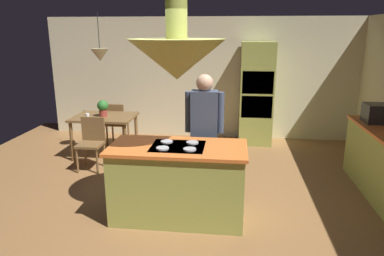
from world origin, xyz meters
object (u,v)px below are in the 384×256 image
at_px(kitchen_island, 178,182).
at_px(dining_table, 104,122).
at_px(chair_by_back_wall, 116,121).
at_px(microwave_on_counter, 381,113).
at_px(potted_plant_on_table, 103,107).
at_px(oven_tower, 256,94).
at_px(person_at_island, 204,128).
at_px(cup_on_table, 87,116).
at_px(chair_facing_island, 92,140).

xyz_separation_m(kitchen_island, dining_table, (-1.70, 2.10, 0.18)).
height_order(chair_by_back_wall, microwave_on_counter, microwave_on_counter).
bearing_deg(chair_by_back_wall, microwave_on_counter, 164.58).
distance_m(dining_table, potted_plant_on_table, 0.27).
distance_m(dining_table, chair_by_back_wall, 0.65).
height_order(oven_tower, person_at_island, oven_tower).
xyz_separation_m(person_at_island, microwave_on_counter, (2.58, 0.81, 0.08)).
distance_m(chair_by_back_wall, cup_on_table, 0.92).
distance_m(chair_facing_island, cup_on_table, 0.57).
relative_size(potted_plant_on_table, microwave_on_counter, 0.65).
height_order(dining_table, chair_by_back_wall, chair_by_back_wall).
relative_size(potted_plant_on_table, cup_on_table, 3.33).
bearing_deg(dining_table, cup_on_table, -137.64).
bearing_deg(cup_on_table, chair_by_back_wall, 74.91).
distance_m(kitchen_island, person_at_island, 0.89).
relative_size(kitchen_island, microwave_on_counter, 3.60).
bearing_deg(potted_plant_on_table, kitchen_island, -50.65).
relative_size(chair_facing_island, potted_plant_on_table, 2.90).
relative_size(dining_table, chair_by_back_wall, 1.27).
relative_size(kitchen_island, potted_plant_on_table, 5.52).
bearing_deg(chair_by_back_wall, potted_plant_on_table, 89.77).
height_order(potted_plant_on_table, microwave_on_counter, microwave_on_counter).
relative_size(oven_tower, cup_on_table, 22.90).
bearing_deg(oven_tower, microwave_on_counter, -45.33).
bearing_deg(oven_tower, person_at_island, -108.06).
distance_m(chair_by_back_wall, microwave_on_counter, 4.74).
bearing_deg(kitchen_island, dining_table, 128.99).
xyz_separation_m(person_at_island, chair_facing_island, (-1.96, 0.79, -0.49)).
distance_m(oven_tower, potted_plant_on_table, 3.04).
relative_size(chair_by_back_wall, cup_on_table, 9.67).
distance_m(oven_tower, cup_on_table, 3.32).
xyz_separation_m(cup_on_table, microwave_on_counter, (4.77, -0.41, 0.27)).
bearing_deg(microwave_on_counter, oven_tower, 134.67).
bearing_deg(person_at_island, dining_table, 143.92).
bearing_deg(kitchen_island, microwave_on_counter, 27.57).
relative_size(chair_by_back_wall, potted_plant_on_table, 2.90).
height_order(oven_tower, dining_table, oven_tower).
bearing_deg(dining_table, kitchen_island, -51.01).
height_order(kitchen_island, chair_by_back_wall, kitchen_island).
relative_size(dining_table, potted_plant_on_table, 3.67).
bearing_deg(person_at_island, potted_plant_on_table, 144.41).
distance_m(potted_plant_on_table, cup_on_table, 0.32).
bearing_deg(person_at_island, oven_tower, 71.94).
relative_size(oven_tower, chair_facing_island, 2.37).
xyz_separation_m(dining_table, person_at_island, (1.96, -1.43, 0.33)).
xyz_separation_m(oven_tower, dining_table, (-2.80, -1.14, -0.38)).
height_order(dining_table, person_at_island, person_at_island).
xyz_separation_m(person_at_island, chair_by_back_wall, (-1.96, 2.06, -0.49)).
xyz_separation_m(oven_tower, potted_plant_on_table, (-2.80, -1.17, -0.10)).
bearing_deg(kitchen_island, chair_by_back_wall, 121.86).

